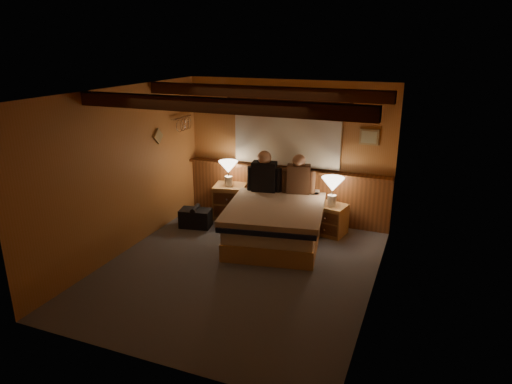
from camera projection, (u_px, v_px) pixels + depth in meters
The scene contains 19 objects.
floor at pixel (239, 268), 6.31m from camera, with size 4.20×4.20×0.00m, color #4E525C.
ceiling at pixel (237, 92), 5.56m from camera, with size 4.20×4.20×0.00m, color tan.
wall_back at pixel (288, 151), 7.79m from camera, with size 3.60×3.60×0.00m, color #B47540.
wall_left at pixel (124, 172), 6.57m from camera, with size 4.20×4.20×0.00m, color #B47540.
wall_right at pixel (379, 203), 5.30m from camera, with size 4.20×4.20×0.00m, color #B47540.
wall_front at pixel (143, 251), 4.08m from camera, with size 3.60×3.60×0.00m, color #B47540.
wainscot at pixel (286, 192), 7.95m from camera, with size 3.60×0.23×0.94m.
curtain_window at pixel (287, 133), 7.62m from camera, with size 2.18×0.09×1.11m.
ceiling_beams at pixel (242, 98), 5.72m from camera, with size 3.60×1.65×0.16m.
coat_rail at pixel (183, 122), 7.78m from camera, with size 0.05×0.55×0.24m.
framed_print at pixel (369, 137), 7.18m from camera, with size 0.30×0.04×0.25m.
bed at pixel (276, 222), 7.06m from camera, with size 1.69×2.03×0.62m.
nightstand_left at pixel (230, 201), 8.07m from camera, with size 0.63×0.59×0.59m.
nightstand_right at pixel (331, 220), 7.36m from camera, with size 0.53×0.49×0.50m.
lamp_left at pixel (228, 168), 7.86m from camera, with size 0.34×0.34×0.44m.
lamp_right at pixel (333, 186), 7.15m from camera, with size 0.36×0.36×0.47m.
person_left at pixel (264, 174), 7.50m from camera, with size 0.58×0.29×0.71m.
person_right at pixel (299, 177), 7.42m from camera, with size 0.54×0.30×0.67m.
duffel_bag at pixel (196, 218), 7.68m from camera, with size 0.56×0.40×0.37m.
Camera 1 is at (2.31, -5.17, 2.98)m, focal length 32.00 mm.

